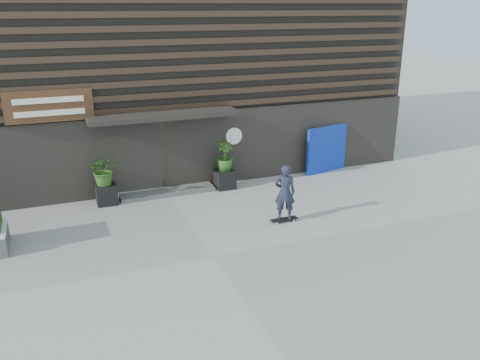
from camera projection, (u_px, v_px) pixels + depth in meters
name	position (u px, v px, depth m)	size (l,w,h in m)	color
ground	(212.00, 257.00, 11.99)	(80.00, 80.00, 0.00)	gray
entrance_step	(167.00, 191.00, 16.01)	(3.00, 0.80, 0.12)	#4D4D4B
planter_pot_left	(106.00, 194.00, 15.10)	(0.60, 0.60, 0.60)	black
bamboo_left	(104.00, 170.00, 14.85)	(0.86, 0.75, 0.96)	#2D591E
planter_pot_right	(225.00, 179.00, 16.41)	(0.60, 0.60, 0.60)	black
bamboo_right	(225.00, 156.00, 16.15)	(0.54, 0.54, 0.96)	#2D591E
blue_tarp	(327.00, 149.00, 17.86)	(1.77, 0.12, 1.66)	#0C27A0
building	(130.00, 52.00, 19.42)	(18.00, 11.00, 8.00)	black
skateboarder	(285.00, 193.00, 13.63)	(0.78, 0.56, 1.66)	black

